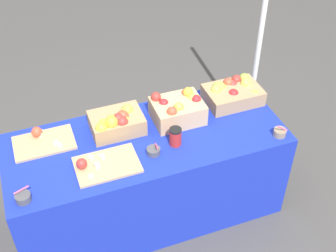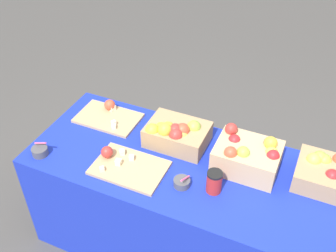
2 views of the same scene
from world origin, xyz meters
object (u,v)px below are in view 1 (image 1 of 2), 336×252
(apple_crate_middle, at_px, (178,109))
(sample_bowl_mid, at_px, (280,132))
(apple_crate_right, at_px, (116,122))
(sample_bowl_near, at_px, (154,151))
(apple_crate_left, at_px, (233,92))
(sample_bowl_far, at_px, (23,198))
(coffee_cup, at_px, (175,137))
(cutting_board_back, at_px, (43,141))
(cutting_board_front, at_px, (103,165))
(tent_pole, at_px, (260,37))

(apple_crate_middle, relative_size, sample_bowl_mid, 3.10)
(apple_crate_right, distance_m, sample_bowl_near, 0.34)
(apple_crate_left, xyz_separation_m, sample_bowl_far, (-1.58, -0.45, -0.04))
(apple_crate_left, bearing_deg, apple_crate_right, -177.24)
(apple_crate_right, distance_m, coffee_cup, 0.42)
(sample_bowl_near, distance_m, sample_bowl_far, 0.85)
(cutting_board_back, bearing_deg, coffee_cup, -21.06)
(apple_crate_middle, distance_m, sample_bowl_near, 0.39)
(sample_bowl_far, bearing_deg, apple_crate_right, 30.90)
(cutting_board_back, bearing_deg, sample_bowl_near, -28.09)
(cutting_board_back, height_order, sample_bowl_near, cutting_board_back)
(cutting_board_front, distance_m, sample_bowl_near, 0.34)
(apple_crate_right, bearing_deg, tent_pole, 18.67)
(sample_bowl_mid, bearing_deg, apple_crate_left, 104.51)
(apple_crate_left, distance_m, sample_bowl_far, 1.64)
(cutting_board_front, bearing_deg, tent_pole, 26.40)
(cutting_board_front, relative_size, sample_bowl_far, 4.17)
(sample_bowl_mid, bearing_deg, apple_crate_right, 157.47)
(apple_crate_left, xyz_separation_m, tent_pole, (0.43, 0.40, 0.16))
(apple_crate_left, distance_m, apple_crate_middle, 0.47)
(sample_bowl_far, bearing_deg, cutting_board_back, 68.41)
(cutting_board_back, xyz_separation_m, sample_bowl_near, (0.66, -0.35, 0.00))
(cutting_board_back, distance_m, sample_bowl_near, 0.75)
(apple_crate_middle, bearing_deg, sample_bowl_near, -134.92)
(cutting_board_back, height_order, sample_bowl_far, sample_bowl_far)
(cutting_board_front, xyz_separation_m, coffee_cup, (0.50, 0.04, 0.05))
(apple_crate_left, distance_m, cutting_board_front, 1.13)
(sample_bowl_far, bearing_deg, sample_bowl_mid, -0.66)
(tent_pole, bearing_deg, sample_bowl_mid, -109.29)
(sample_bowl_near, bearing_deg, apple_crate_left, 24.66)
(tent_pole, bearing_deg, cutting_board_back, -167.87)
(tent_pole, bearing_deg, cutting_board_front, -153.60)
(sample_bowl_near, height_order, sample_bowl_mid, sample_bowl_mid)
(sample_bowl_far, xyz_separation_m, tent_pole, (2.00, 0.85, 0.20))
(apple_crate_right, relative_size, cutting_board_back, 0.89)
(cutting_board_front, relative_size, coffee_cup, 3.12)
(apple_crate_middle, xyz_separation_m, sample_bowl_far, (-1.11, -0.38, -0.06))
(apple_crate_left, relative_size, sample_bowl_far, 4.19)
(coffee_cup, distance_m, tent_pole, 1.23)
(apple_crate_right, height_order, coffee_cup, apple_crate_right)
(apple_crate_right, bearing_deg, apple_crate_middle, -2.69)
(apple_crate_left, xyz_separation_m, cutting_board_back, (-1.39, 0.01, -0.05))
(apple_crate_right, distance_m, tent_pole, 1.41)
(apple_crate_left, relative_size, coffee_cup, 3.13)
(apple_crate_middle, distance_m, cutting_board_back, 0.94)
(apple_crate_left, bearing_deg, sample_bowl_near, -155.34)
(cutting_board_front, height_order, sample_bowl_far, sample_bowl_far)
(tent_pole, bearing_deg, apple_crate_left, -136.47)
(sample_bowl_mid, bearing_deg, cutting_board_back, 162.39)
(sample_bowl_mid, bearing_deg, sample_bowl_near, 171.40)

